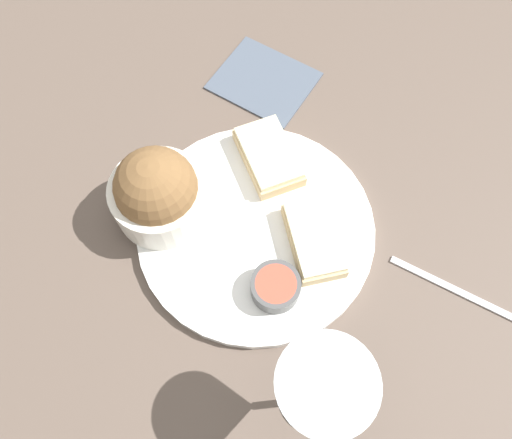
# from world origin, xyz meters

# --- Properties ---
(ground_plane) EXTENTS (4.00, 4.00, 0.00)m
(ground_plane) POSITION_xyz_m (0.00, 0.00, 0.00)
(ground_plane) COLOR brown
(dinner_plate) EXTENTS (0.29, 0.29, 0.01)m
(dinner_plate) POSITION_xyz_m (0.00, 0.00, 0.01)
(dinner_plate) COLOR white
(dinner_plate) RESTS_ON ground_plane
(salad_bowl) EXTENTS (0.12, 0.12, 0.10)m
(salad_bowl) POSITION_xyz_m (0.02, 0.12, 0.06)
(salad_bowl) COLOR silver
(salad_bowl) RESTS_ON dinner_plate
(sauce_ramekin) EXTENTS (0.06, 0.06, 0.03)m
(sauce_ramekin) POSITION_xyz_m (-0.08, -0.02, 0.03)
(sauce_ramekin) COLOR #4C4C4C
(sauce_ramekin) RESTS_ON dinner_plate
(cheese_toast_near) EXTENTS (0.12, 0.10, 0.03)m
(cheese_toast_near) POSITION_xyz_m (0.09, -0.01, 0.03)
(cheese_toast_near) COLOR #D1B27F
(cheese_toast_near) RESTS_ON dinner_plate
(cheese_toast_far) EXTENTS (0.11, 0.08, 0.03)m
(cheese_toast_far) POSITION_xyz_m (-0.02, -0.07, 0.03)
(cheese_toast_far) COLOR #D1B27F
(cheese_toast_far) RESTS_ON dinner_plate
(wine_glass) EXTENTS (0.09, 0.09, 0.16)m
(wine_glass) POSITION_xyz_m (-0.20, -0.06, 0.11)
(wine_glass) COLOR silver
(wine_glass) RESTS_ON ground_plane
(napkin) EXTENTS (0.17, 0.17, 0.01)m
(napkin) POSITION_xyz_m (0.24, -0.01, 0.00)
(napkin) COLOR #4C5666
(napkin) RESTS_ON ground_plane
(fork) EXTENTS (0.09, 0.17, 0.01)m
(fork) POSITION_xyz_m (-0.08, -0.25, 0.00)
(fork) COLOR silver
(fork) RESTS_ON ground_plane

